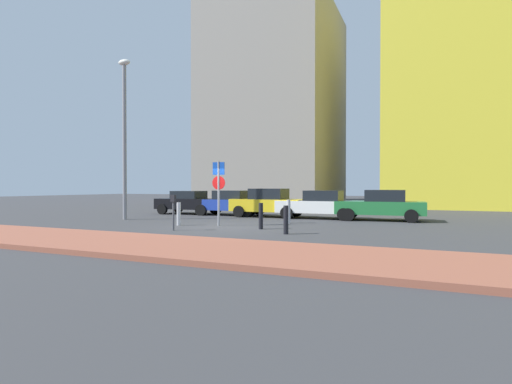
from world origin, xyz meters
name	(u,v)px	position (x,y,z in m)	size (l,w,h in m)	color
ground_plane	(223,227)	(0.00, 0.00, 0.00)	(120.00, 120.00, 0.00)	#38383A
sidewalk_brick	(128,244)	(0.00, -5.74, 0.07)	(40.00, 3.52, 0.14)	#93513D
parked_car_black	(189,202)	(-5.78, 6.24, 0.75)	(4.01, 2.16, 1.44)	black
parked_car_blue	(231,203)	(-2.85, 6.32, 0.76)	(4.31, 2.08, 1.48)	#1E389E
parked_car_yellow	(268,203)	(-0.33, 5.99, 0.81)	(4.12, 1.92, 1.60)	gold
parked_car_white	(320,204)	(2.64, 6.02, 0.76)	(4.40, 2.11, 1.50)	white
parked_car_green	(381,205)	(5.78, 6.04, 0.78)	(4.40, 2.15, 1.55)	#237238
parking_sign_post	(219,185)	(-0.46, 0.47, 1.76)	(0.60, 0.10, 2.81)	gray
parking_meter	(173,207)	(-1.15, -1.90, 0.90)	(0.18, 0.14, 1.39)	#4C4C51
street_lamp	(124,127)	(-6.51, 1.37, 4.79)	(0.70, 0.36, 8.29)	gray
traffic_bollard_near	(261,216)	(1.77, -0.07, 0.53)	(0.17, 0.17, 1.06)	black
traffic_bollard_mid	(288,212)	(1.98, 2.76, 0.55)	(0.18, 0.18, 1.10)	#B7B7BC
traffic_bollard_far	(286,220)	(3.24, -1.25, 0.51)	(0.18, 0.18, 1.03)	black
traffic_bollard_edge	(179,214)	(-2.14, -0.11, 0.50)	(0.18, 0.18, 1.01)	#B7B7BC
building_colorful_midrise	(495,75)	(13.28, 24.93, 11.38)	(17.36, 16.24, 22.75)	gold
building_under_construction	(276,107)	(-7.61, 26.66, 10.69)	(12.86, 14.69, 21.37)	gray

